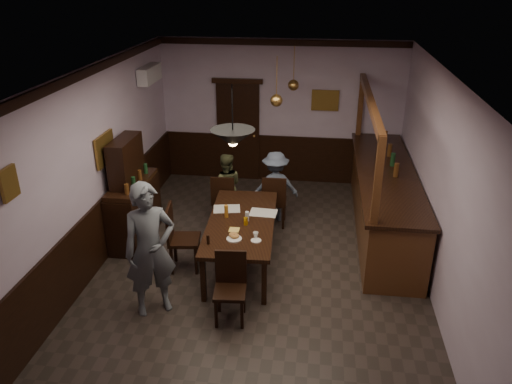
% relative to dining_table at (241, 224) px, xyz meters
% --- Properties ---
extents(room, '(5.01, 8.01, 3.01)m').
position_rel_dining_table_xyz_m(room, '(0.29, -0.52, 0.81)').
color(room, '#2D2621').
rests_on(room, ground).
extents(dining_table, '(1.11, 2.25, 0.75)m').
position_rel_dining_table_xyz_m(dining_table, '(0.00, 0.00, 0.00)').
color(dining_table, black).
rests_on(dining_table, ground).
extents(chair_far_left, '(0.43, 0.43, 0.96)m').
position_rel_dining_table_xyz_m(chair_far_left, '(-0.52, 1.25, -0.16)').
color(chair_far_left, black).
rests_on(chair_far_left, ground).
extents(chair_far_right, '(0.43, 0.43, 0.98)m').
position_rel_dining_table_xyz_m(chair_far_right, '(0.38, 1.29, -0.15)').
color(chair_far_right, black).
rests_on(chair_far_right, ground).
extents(chair_near, '(0.44, 0.44, 0.95)m').
position_rel_dining_table_xyz_m(chair_near, '(0.07, -1.32, -0.17)').
color(chair_near, black).
rests_on(chair_near, ground).
extents(chair_side, '(0.51, 0.51, 1.05)m').
position_rel_dining_table_xyz_m(chair_side, '(-0.92, -0.26, -0.11)').
color(chair_side, black).
rests_on(chair_side, ground).
extents(person_standing, '(0.81, 0.74, 1.86)m').
position_rel_dining_table_xyz_m(person_standing, '(-0.98, -1.30, 0.24)').
color(person_standing, slate).
rests_on(person_standing, ground).
extents(person_seated_left, '(0.68, 0.57, 1.25)m').
position_rel_dining_table_xyz_m(person_seated_left, '(-0.53, 1.52, -0.06)').
color(person_seated_left, '#4E5130').
rests_on(person_seated_left, ground).
extents(person_seated_right, '(0.94, 0.67, 1.31)m').
position_rel_dining_table_xyz_m(person_seated_right, '(0.37, 1.57, -0.03)').
color(person_seated_right, slate).
rests_on(person_seated_right, ground).
extents(newspaper_left, '(0.47, 0.37, 0.01)m').
position_rel_dining_table_xyz_m(newspaper_left, '(-0.29, 0.36, 0.07)').
color(newspaper_left, silver).
rests_on(newspaper_left, dining_table).
extents(newspaper_right, '(0.44, 0.32, 0.01)m').
position_rel_dining_table_xyz_m(newspaper_right, '(0.30, 0.30, 0.07)').
color(newspaper_right, silver).
rests_on(newspaper_right, dining_table).
extents(napkin, '(0.16, 0.16, 0.00)m').
position_rel_dining_table_xyz_m(napkin, '(-0.06, -0.30, 0.07)').
color(napkin, '#F1C558').
rests_on(napkin, dining_table).
extents(saucer, '(0.15, 0.15, 0.01)m').
position_rel_dining_table_xyz_m(saucer, '(0.30, -0.58, 0.07)').
color(saucer, white).
rests_on(saucer, dining_table).
extents(coffee_cup, '(0.08, 0.08, 0.07)m').
position_rel_dining_table_xyz_m(coffee_cup, '(0.29, -0.49, 0.11)').
color(coffee_cup, white).
rests_on(coffee_cup, saucer).
extents(pastry_plate, '(0.22, 0.22, 0.01)m').
position_rel_dining_table_xyz_m(pastry_plate, '(-0.01, -0.58, 0.07)').
color(pastry_plate, white).
rests_on(pastry_plate, dining_table).
extents(pastry_ring_a, '(0.13, 0.13, 0.04)m').
position_rel_dining_table_xyz_m(pastry_ring_a, '(-0.03, -0.51, 0.10)').
color(pastry_ring_a, '#C68C47').
rests_on(pastry_ring_a, pastry_plate).
extents(pastry_ring_b, '(0.13, 0.13, 0.04)m').
position_rel_dining_table_xyz_m(pastry_ring_b, '(-0.01, -0.54, 0.10)').
color(pastry_ring_b, '#C68C47').
rests_on(pastry_ring_b, pastry_plate).
extents(soda_can, '(0.07, 0.07, 0.12)m').
position_rel_dining_table_xyz_m(soda_can, '(0.09, -0.12, 0.12)').
color(soda_can, '#F2AE14').
rests_on(soda_can, dining_table).
extents(beer_glass, '(0.06, 0.06, 0.20)m').
position_rel_dining_table_xyz_m(beer_glass, '(-0.25, 0.08, 0.16)').
color(beer_glass, '#BF721E').
rests_on(beer_glass, dining_table).
extents(water_glass, '(0.06, 0.06, 0.15)m').
position_rel_dining_table_xyz_m(water_glass, '(0.09, 0.01, 0.14)').
color(water_glass, silver).
rests_on(water_glass, dining_table).
extents(pepper_mill, '(0.04, 0.04, 0.14)m').
position_rel_dining_table_xyz_m(pepper_mill, '(-0.35, -0.75, 0.13)').
color(pepper_mill, black).
rests_on(pepper_mill, dining_table).
extents(sideboard, '(0.49, 1.36, 1.80)m').
position_rel_dining_table_xyz_m(sideboard, '(-1.92, 0.54, 0.03)').
color(sideboard, black).
rests_on(sideboard, ground).
extents(bar_counter, '(0.98, 4.21, 2.36)m').
position_rel_dining_table_xyz_m(bar_counter, '(2.28, 1.46, -0.09)').
color(bar_counter, '#4D2814').
rests_on(bar_counter, ground).
extents(door_back, '(0.90, 0.06, 2.10)m').
position_rel_dining_table_xyz_m(door_back, '(-0.61, 3.43, 0.36)').
color(door_back, black).
rests_on(door_back, ground).
extents(ac_unit, '(0.20, 0.85, 0.30)m').
position_rel_dining_table_xyz_m(ac_unit, '(-2.09, 2.38, 1.76)').
color(ac_unit, white).
rests_on(ac_unit, ground).
extents(picture_left_small, '(0.04, 0.28, 0.36)m').
position_rel_dining_table_xyz_m(picture_left_small, '(-2.17, -2.12, 1.46)').
color(picture_left_small, olive).
rests_on(picture_left_small, ground).
extents(picture_left_large, '(0.04, 0.62, 0.48)m').
position_rel_dining_table_xyz_m(picture_left_large, '(-2.17, 0.28, 1.01)').
color(picture_left_large, olive).
rests_on(picture_left_large, ground).
extents(picture_back, '(0.55, 0.04, 0.42)m').
position_rel_dining_table_xyz_m(picture_back, '(1.19, 3.44, 1.11)').
color(picture_back, olive).
rests_on(picture_back, ground).
extents(pendant_iron, '(0.56, 0.56, 0.78)m').
position_rel_dining_table_xyz_m(pendant_iron, '(0.04, -0.80, 1.64)').
color(pendant_iron, black).
rests_on(pendant_iron, ground).
extents(pendant_brass_mid, '(0.20, 0.20, 0.81)m').
position_rel_dining_table_xyz_m(pendant_brass_mid, '(0.39, 1.29, 1.61)').
color(pendant_brass_mid, '#BF8C3F').
rests_on(pendant_brass_mid, ground).
extents(pendant_brass_far, '(0.20, 0.20, 0.81)m').
position_rel_dining_table_xyz_m(pendant_brass_far, '(0.59, 2.48, 1.61)').
color(pendant_brass_far, '#BF8C3F').
rests_on(pendant_brass_far, ground).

